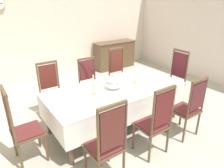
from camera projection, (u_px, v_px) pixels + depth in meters
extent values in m
cube|color=#B3AE9F|center=(121.00, 130.00, 3.85)|extent=(7.10, 6.61, 0.04)
cube|color=silver|center=(49.00, 22.00, 5.73)|extent=(7.10, 0.08, 3.25)
cylinder|color=brown|center=(70.00, 144.00, 2.89)|extent=(0.07, 0.07, 0.73)
cylinder|color=brown|center=(175.00, 101.00, 4.08)|extent=(0.07, 0.07, 0.73)
cylinder|color=brown|center=(48.00, 115.00, 3.59)|extent=(0.07, 0.07, 0.73)
cylinder|color=#513935|center=(143.00, 86.00, 4.78)|extent=(0.07, 0.07, 0.73)
cube|color=brown|center=(116.00, 92.00, 3.71)|extent=(2.33, 1.01, 0.08)
cube|color=brown|center=(116.00, 89.00, 3.68)|extent=(2.45, 1.13, 0.03)
cube|color=white|center=(116.00, 88.00, 3.68)|extent=(2.47, 1.15, 0.00)
cube|color=white|center=(136.00, 112.00, 3.33)|extent=(2.47, 0.00, 0.42)
cube|color=white|center=(99.00, 88.00, 4.19)|extent=(2.47, 0.00, 0.42)
cube|color=white|center=(50.00, 120.00, 3.11)|extent=(0.00, 1.15, 0.42)
cube|color=white|center=(162.00, 84.00, 4.41)|extent=(0.00, 1.15, 0.42)
cylinder|color=#51392C|center=(85.00, 160.00, 2.79)|extent=(0.04, 0.04, 0.46)
cylinder|color=brown|center=(108.00, 149.00, 2.99)|extent=(0.04, 0.04, 0.46)
cylinder|color=brown|center=(124.00, 164.00, 2.72)|extent=(0.04, 0.04, 0.46)
cube|color=brown|center=(104.00, 147.00, 2.66)|extent=(0.44, 0.42, 0.03)
cube|color=#5C2525|center=(104.00, 146.00, 2.65)|extent=(0.40, 0.38, 0.02)
cylinder|color=brown|center=(98.00, 138.00, 2.28)|extent=(0.03, 0.03, 0.68)
cylinder|color=#503832|center=(126.00, 126.00, 2.49)|extent=(0.03, 0.03, 0.68)
cube|color=#562722|center=(112.00, 129.00, 2.37)|extent=(0.34, 0.02, 0.52)
cube|color=brown|center=(113.00, 106.00, 2.25)|extent=(0.40, 0.04, 0.04)
cylinder|color=brown|center=(67.00, 108.00, 4.09)|extent=(0.04, 0.04, 0.46)
cylinder|color=brown|center=(49.00, 114.00, 3.89)|extent=(0.04, 0.04, 0.46)
cylinder|color=brown|center=(60.00, 101.00, 4.36)|extent=(0.04, 0.04, 0.46)
cylinder|color=brown|center=(43.00, 106.00, 4.16)|extent=(0.04, 0.04, 0.46)
cube|color=brown|center=(54.00, 97.00, 4.03)|extent=(0.44, 0.42, 0.03)
cube|color=#5C2525|center=(53.00, 95.00, 4.02)|extent=(0.40, 0.38, 0.02)
cylinder|color=brown|center=(58.00, 76.00, 4.15)|extent=(0.03, 0.03, 0.63)
cylinder|color=brown|center=(38.00, 80.00, 3.94)|extent=(0.03, 0.03, 0.63)
cube|color=#5B251E|center=(48.00, 77.00, 4.03)|extent=(0.34, 0.02, 0.48)
cube|color=brown|center=(46.00, 63.00, 3.92)|extent=(0.40, 0.04, 0.04)
cylinder|color=brown|center=(133.00, 137.00, 3.25)|extent=(0.04, 0.04, 0.46)
cylinder|color=brown|center=(151.00, 129.00, 3.45)|extent=(0.04, 0.04, 0.46)
cylinder|color=brown|center=(150.00, 150.00, 2.98)|extent=(0.04, 0.04, 0.46)
cylinder|color=brown|center=(167.00, 140.00, 3.18)|extent=(0.04, 0.04, 0.46)
cube|color=brown|center=(151.00, 125.00, 3.12)|extent=(0.44, 0.42, 0.03)
cube|color=#5C2525|center=(152.00, 124.00, 3.11)|extent=(0.40, 0.38, 0.02)
cylinder|color=brown|center=(153.00, 115.00, 2.74)|extent=(0.03, 0.03, 0.66)
cylinder|color=brown|center=(173.00, 107.00, 2.94)|extent=(0.03, 0.03, 0.66)
cube|color=#5B1F1F|center=(163.00, 109.00, 2.83)|extent=(0.34, 0.02, 0.50)
cube|color=brown|center=(166.00, 89.00, 2.71)|extent=(0.40, 0.04, 0.04)
cylinder|color=brown|center=(104.00, 97.00, 4.54)|extent=(0.04, 0.04, 0.46)
cylinder|color=brown|center=(89.00, 102.00, 4.34)|extent=(0.04, 0.04, 0.46)
cylinder|color=brown|center=(95.00, 92.00, 4.81)|extent=(0.04, 0.04, 0.46)
cylinder|color=brown|center=(81.00, 96.00, 4.61)|extent=(0.04, 0.04, 0.46)
cube|color=brown|center=(92.00, 86.00, 4.48)|extent=(0.44, 0.42, 0.03)
cube|color=#5C2525|center=(92.00, 85.00, 4.47)|extent=(0.40, 0.38, 0.02)
cylinder|color=brown|center=(95.00, 69.00, 4.61)|extent=(0.03, 0.03, 0.57)
cylinder|color=brown|center=(79.00, 73.00, 4.41)|extent=(0.03, 0.03, 0.57)
cube|color=maroon|center=(87.00, 70.00, 4.50)|extent=(0.34, 0.02, 0.44)
cube|color=brown|center=(86.00, 58.00, 4.40)|extent=(0.40, 0.04, 0.04)
cylinder|color=brown|center=(167.00, 121.00, 3.67)|extent=(0.04, 0.04, 0.46)
cylinder|color=brown|center=(181.00, 115.00, 3.87)|extent=(0.04, 0.04, 0.46)
cylinder|color=brown|center=(184.00, 131.00, 3.39)|extent=(0.04, 0.04, 0.46)
cylinder|color=brown|center=(198.00, 123.00, 3.60)|extent=(0.04, 0.04, 0.46)
cube|color=brown|center=(184.00, 110.00, 3.54)|extent=(0.44, 0.42, 0.03)
cube|color=#5C2525|center=(185.00, 109.00, 3.53)|extent=(0.40, 0.38, 0.02)
cylinder|color=brown|center=(190.00, 101.00, 3.17)|extent=(0.03, 0.03, 0.60)
cylinder|color=brown|center=(204.00, 95.00, 3.38)|extent=(0.03, 0.03, 0.60)
cube|color=#56232A|center=(197.00, 96.00, 3.26)|extent=(0.34, 0.02, 0.46)
cube|color=brown|center=(200.00, 80.00, 3.15)|extent=(0.40, 0.04, 0.04)
cylinder|color=brown|center=(131.00, 89.00, 4.96)|extent=(0.04, 0.04, 0.46)
cylinder|color=#513834|center=(119.00, 93.00, 4.76)|extent=(0.04, 0.04, 0.46)
cylinder|color=brown|center=(122.00, 84.00, 5.23)|extent=(0.04, 0.04, 0.46)
cylinder|color=brown|center=(110.00, 87.00, 5.03)|extent=(0.04, 0.04, 0.46)
cube|color=brown|center=(121.00, 79.00, 4.90)|extent=(0.44, 0.42, 0.03)
cube|color=#5C2525|center=(121.00, 78.00, 4.89)|extent=(0.40, 0.38, 0.02)
cylinder|color=brown|center=(122.00, 61.00, 5.01)|extent=(0.03, 0.03, 0.68)
cylinder|color=brown|center=(109.00, 64.00, 4.81)|extent=(0.03, 0.03, 0.68)
cube|color=brown|center=(116.00, 61.00, 4.90)|extent=(0.34, 0.02, 0.52)
cube|color=brown|center=(116.00, 49.00, 4.78)|extent=(0.40, 0.04, 0.04)
cylinder|color=brown|center=(39.00, 135.00, 3.30)|extent=(0.04, 0.04, 0.46)
cylinder|color=brown|center=(46.00, 148.00, 3.01)|extent=(0.04, 0.04, 0.46)
cylinder|color=brown|center=(14.00, 143.00, 3.11)|extent=(0.04, 0.04, 0.46)
cylinder|color=brown|center=(20.00, 158.00, 2.82)|extent=(0.04, 0.04, 0.46)
cube|color=brown|center=(28.00, 132.00, 2.96)|extent=(0.42, 0.44, 0.03)
cube|color=#5C2525|center=(27.00, 131.00, 2.95)|extent=(0.38, 0.40, 0.02)
cylinder|color=brown|center=(6.00, 109.00, 2.87)|extent=(0.03, 0.03, 0.69)
cylinder|color=brown|center=(11.00, 121.00, 2.58)|extent=(0.03, 0.03, 0.69)
cube|color=#55241F|center=(8.00, 112.00, 2.71)|extent=(0.02, 0.34, 0.53)
cube|color=brown|center=(3.00, 91.00, 2.59)|extent=(0.04, 0.40, 0.04)
cylinder|color=brown|center=(172.00, 99.00, 4.48)|extent=(0.04, 0.04, 0.46)
cylinder|color=brown|center=(159.00, 93.00, 4.76)|extent=(0.04, 0.04, 0.46)
cylinder|color=brown|center=(183.00, 95.00, 4.67)|extent=(0.04, 0.04, 0.46)
cylinder|color=brown|center=(169.00, 89.00, 4.95)|extent=(0.04, 0.04, 0.46)
cube|color=brown|center=(172.00, 84.00, 4.62)|extent=(0.42, 0.44, 0.03)
cube|color=#5C2525|center=(172.00, 83.00, 4.61)|extent=(0.38, 0.40, 0.02)
cylinder|color=brown|center=(187.00, 69.00, 4.43)|extent=(0.03, 0.03, 0.71)
cylinder|color=brown|center=(172.00, 64.00, 4.73)|extent=(0.03, 0.03, 0.71)
cube|color=#5A1F29|center=(180.00, 65.00, 4.57)|extent=(0.02, 0.34, 0.54)
cube|color=brown|center=(181.00, 51.00, 4.44)|extent=(0.04, 0.40, 0.04)
cylinder|color=white|center=(114.00, 88.00, 3.65)|extent=(0.17, 0.17, 0.02)
ellipsoid|color=white|center=(114.00, 84.00, 3.62)|extent=(0.31, 0.31, 0.14)
ellipsoid|color=white|center=(114.00, 80.00, 3.59)|extent=(0.28, 0.28, 0.11)
sphere|color=#335189|center=(114.00, 77.00, 3.57)|extent=(0.03, 0.03, 0.03)
cylinder|color=gold|center=(94.00, 94.00, 3.44)|extent=(0.07, 0.07, 0.02)
cylinder|color=gold|center=(94.00, 88.00, 3.39)|extent=(0.02, 0.02, 0.21)
cone|color=gold|center=(93.00, 81.00, 3.35)|extent=(0.04, 0.04, 0.02)
cylinder|color=silver|center=(93.00, 78.00, 3.33)|extent=(0.02, 0.02, 0.10)
cylinder|color=gold|center=(135.00, 82.00, 3.91)|extent=(0.07, 0.07, 0.02)
cylinder|color=gold|center=(135.00, 76.00, 3.87)|extent=(0.02, 0.02, 0.22)
cone|color=gold|center=(135.00, 71.00, 3.82)|extent=(0.04, 0.04, 0.02)
cylinder|color=silver|center=(135.00, 68.00, 3.80)|extent=(0.02, 0.02, 0.10)
cylinder|color=white|center=(107.00, 105.00, 3.06)|extent=(0.19, 0.19, 0.03)
cylinder|color=white|center=(107.00, 105.00, 3.06)|extent=(0.15, 0.15, 0.02)
torus|color=#335189|center=(107.00, 104.00, 3.05)|extent=(0.18, 0.18, 0.01)
cylinder|color=white|center=(137.00, 71.00, 4.48)|extent=(0.20, 0.20, 0.04)
cylinder|color=white|center=(137.00, 71.00, 4.47)|extent=(0.16, 0.16, 0.03)
torus|color=#335189|center=(137.00, 70.00, 4.47)|extent=(0.19, 0.19, 0.01)
cube|color=gold|center=(101.00, 109.00, 2.97)|extent=(0.03, 0.14, 0.00)
ellipsoid|color=gold|center=(98.00, 107.00, 3.03)|extent=(0.03, 0.05, 0.01)
cube|color=gold|center=(142.00, 71.00, 4.52)|extent=(0.03, 0.14, 0.00)
ellipsoid|color=gold|center=(140.00, 70.00, 4.59)|extent=(0.03, 0.05, 0.01)
cube|color=brown|center=(115.00, 55.00, 7.02)|extent=(1.40, 0.44, 0.88)
cube|color=brown|center=(115.00, 42.00, 6.85)|extent=(1.44, 0.48, 0.02)
cube|color=brown|center=(119.00, 52.00, 7.38)|extent=(0.59, 0.01, 0.70)
cube|color=brown|center=(102.00, 55.00, 7.00)|extent=(0.59, 0.01, 0.70)
cube|color=black|center=(0.00, 4.00, 4.84)|extent=(0.11, 0.00, 0.01)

